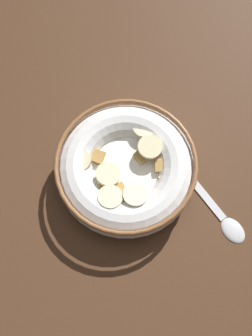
{
  "coord_description": "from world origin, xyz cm",
  "views": [
    {
      "loc": [
        -1.78,
        18.22,
        55.92
      ],
      "look_at": [
        0.0,
        0.0,
        3.0
      ],
      "focal_mm": 46.35,
      "sensor_mm": 36.0,
      "label": 1
    }
  ],
  "objects": [
    {
      "name": "spoon",
      "position": [
        -13.28,
        4.72,
        0.33
      ],
      "size": [
        10.05,
        11.02,
        0.8
      ],
      "color": "silver",
      "rests_on": "ground_plane"
    },
    {
      "name": "ground_plane",
      "position": [
        0.0,
        0.0,
        -1.0
      ],
      "size": [
        90.86,
        90.86,
        2.0
      ],
      "primitive_type": "cube",
      "color": "#472B19"
    },
    {
      "name": "cereal_bowl",
      "position": [
        0.01,
        0.02,
        2.68
      ],
      "size": [
        18.24,
        18.24,
        5.2
      ],
      "color": "white",
      "rests_on": "ground_plane"
    }
  ]
}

